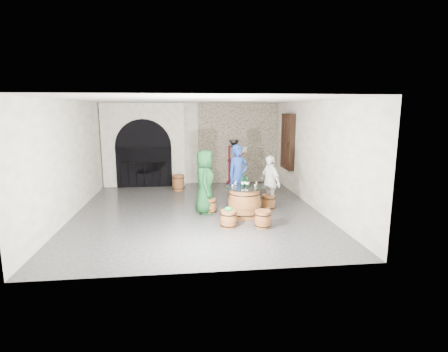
{
  "coord_description": "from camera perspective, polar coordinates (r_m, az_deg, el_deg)",
  "views": [
    {
      "loc": [
        -0.38,
        -9.96,
        2.93
      ],
      "look_at": [
        0.76,
        -0.11,
        1.05
      ],
      "focal_mm": 28.0,
      "sensor_mm": 36.0,
      "label": 1
    }
  ],
  "objects": [
    {
      "name": "arched_opening",
      "position": [
        13.85,
        -12.92,
        4.89
      ],
      "size": [
        3.1,
        0.6,
        3.19
      ],
      "color": "white",
      "rests_on": "ground"
    },
    {
      "name": "wall_back",
      "position": [
        14.03,
        -5.04,
        5.26
      ],
      "size": [
        8.0,
        0.0,
        8.0
      ],
      "primitive_type": "plane",
      "rotation": [
        1.57,
        0.0,
        0.0
      ],
      "color": "white",
      "rests_on": "ground"
    },
    {
      "name": "tasting_glass_e",
      "position": [
        9.51,
        5.1,
        -1.66
      ],
      "size": [
        0.05,
        0.05,
        0.1
      ],
      "primitive_type": null,
      "color": "#C77B26",
      "rests_on": "barrel_table"
    },
    {
      "name": "barrel_stool_near_right",
      "position": [
        8.93,
        6.36,
        -7.01
      ],
      "size": [
        0.43,
        0.43,
        0.44
      ],
      "color": "brown",
      "rests_on": "ground"
    },
    {
      "name": "barrel_stool_left",
      "position": [
        10.08,
        -2.43,
        -4.88
      ],
      "size": [
        0.43,
        0.43,
        0.44
      ],
      "color": "brown",
      "rests_on": "ground"
    },
    {
      "name": "control_box",
      "position": [
        14.12,
        3.36,
        4.3
      ],
      "size": [
        0.18,
        0.1,
        0.22
      ],
      "primitive_type": "cube",
      "color": "silver",
      "rests_on": "wall_back"
    },
    {
      "name": "tasting_glass_f",
      "position": [
        9.68,
        1.78,
        -1.39
      ],
      "size": [
        0.05,
        0.05,
        0.1
      ],
      "primitive_type": null,
      "color": "#C77B26",
      "rests_on": "barrel_table"
    },
    {
      "name": "ceiling",
      "position": [
        9.97,
        -4.53,
        12.26
      ],
      "size": [
        8.0,
        8.0,
        0.0
      ],
      "primitive_type": "plane",
      "rotation": [
        3.14,
        0.0,
        0.0
      ],
      "color": "beige",
      "rests_on": "wall_back"
    },
    {
      "name": "side_barrel",
      "position": [
        12.98,
        -7.42,
        -1.08
      ],
      "size": [
        0.44,
        0.44,
        0.59
      ],
      "rotation": [
        0.0,
        0.0,
        0.27
      ],
      "color": "brown",
      "rests_on": "ground"
    },
    {
      "name": "wall_right",
      "position": [
        10.77,
        14.58,
        3.3
      ],
      "size": [
        0.0,
        8.0,
        8.0
      ],
      "primitive_type": "plane",
      "rotation": [
        1.57,
        0.0,
        -1.57
      ],
      "color": "white",
      "rests_on": "ground"
    },
    {
      "name": "barrel_stool_right",
      "position": [
        10.55,
        7.29,
        -4.25
      ],
      "size": [
        0.43,
        0.43,
        0.44
      ],
      "color": "brown",
      "rests_on": "ground"
    },
    {
      "name": "person_blue",
      "position": [
        10.77,
        2.37,
        0.13
      ],
      "size": [
        0.82,
        0.69,
        1.9
      ],
      "primitive_type": "imported",
      "rotation": [
        0.0,
        0.0,
        0.41
      ],
      "color": "navy",
      "rests_on": "ground"
    },
    {
      "name": "tasting_glass_b",
      "position": [
        9.83,
        5.31,
        -1.24
      ],
      "size": [
        0.05,
        0.05,
        0.1
      ],
      "primitive_type": null,
      "color": "#C77B26",
      "rests_on": "barrel_table"
    },
    {
      "name": "corking_press",
      "position": [
        13.86,
        1.63,
        2.84
      ],
      "size": [
        0.75,
        0.45,
        1.76
      ],
      "rotation": [
        0.0,
        0.0,
        0.14
      ],
      "color": "#4F0D13",
      "rests_on": "ground"
    },
    {
      "name": "stone_facing_panel",
      "position": [
        14.13,
        2.31,
        5.34
      ],
      "size": [
        3.2,
        0.12,
        3.18
      ],
      "primitive_type": "cube",
      "color": "#A39782",
      "rests_on": "ground"
    },
    {
      "name": "green_cap",
      "position": [
        8.82,
        0.78,
        -5.38
      ],
      "size": [
        0.24,
        0.19,
        0.1
      ],
      "color": "#0B8134",
      "rests_on": "barrel_stool_near_left"
    },
    {
      "name": "tasting_glass_d",
      "position": [
        9.82,
        4.09,
        -1.24
      ],
      "size": [
        0.05,
        0.05,
        0.1
      ],
      "primitive_type": null,
      "color": "#C77B26",
      "rests_on": "barrel_table"
    },
    {
      "name": "person_green",
      "position": [
        9.95,
        -3.1,
        -0.95
      ],
      "size": [
        0.66,
        0.95,
        1.83
      ],
      "primitive_type": "imported",
      "rotation": [
        0.0,
        0.0,
        1.48
      ],
      "color": "#113E1C",
      "rests_on": "ground"
    },
    {
      "name": "wine_bottle_center",
      "position": [
        9.63,
        3.81,
        -0.98
      ],
      "size": [
        0.08,
        0.08,
        0.32
      ],
      "color": "black",
      "rests_on": "barrel_table"
    },
    {
      "name": "barrel_stool_far",
      "position": [
        10.79,
        2.45,
        -3.82
      ],
      "size": [
        0.43,
        0.43,
        0.44
      ],
      "color": "brown",
      "rests_on": "ground"
    },
    {
      "name": "wine_bottle_left",
      "position": [
        9.64,
        3.07,
        -0.96
      ],
      "size": [
        0.08,
        0.08,
        0.32
      ],
      "color": "black",
      "rests_on": "barrel_table"
    },
    {
      "name": "wall_left",
      "position": [
        10.52,
        -23.82,
        2.56
      ],
      "size": [
        0.0,
        8.0,
        8.0
      ],
      "primitive_type": "plane",
      "rotation": [
        1.57,
        0.0,
        1.57
      ],
      "color": "white",
      "rests_on": "ground"
    },
    {
      "name": "wine_bottle_right",
      "position": [
        9.7,
        3.54,
        -0.88
      ],
      "size": [
        0.08,
        0.08,
        0.32
      ],
      "color": "black",
      "rests_on": "barrel_table"
    },
    {
      "name": "tasting_glass_c",
      "position": [
        9.92,
        1.96,
        -1.1
      ],
      "size": [
        0.05,
        0.05,
        0.1
      ],
      "primitive_type": null,
      "color": "#C77B26",
      "rests_on": "barrel_table"
    },
    {
      "name": "tasting_glass_a",
      "position": [
        9.45,
        1.4,
        -1.69
      ],
      "size": [
        0.05,
        0.05,
        0.1
      ],
      "primitive_type": null,
      "color": "#C77B26",
      "rests_on": "barrel_table"
    },
    {
      "name": "person_white",
      "position": [
        10.43,
        7.46,
        -1.08
      ],
      "size": [
        0.7,
        1.03,
        1.62
      ],
      "primitive_type": "imported",
      "rotation": [
        0.0,
        0.0,
        -1.22
      ],
      "color": "white",
      "rests_on": "ground"
    },
    {
      "name": "wall_front",
      "position": [
        6.12,
        -2.9,
        -1.84
      ],
      "size": [
        8.0,
        0.0,
        8.0
      ],
      "primitive_type": "plane",
      "rotation": [
        -1.57,
        0.0,
        0.0
      ],
      "color": "white",
      "rests_on": "ground"
    },
    {
      "name": "shuttered_window",
      "position": [
        12.97,
        10.32,
        5.57
      ],
      "size": [
        0.23,
        1.1,
        2.0
      ],
      "color": "black",
      "rests_on": "wall_right"
    },
    {
      "name": "barrel_table",
      "position": [
        9.75,
        3.36,
        -4.2
      ],
      "size": [
        1.11,
        1.11,
        0.85
      ],
      "color": "brown",
      "rests_on": "ground"
    },
    {
      "name": "barrel_stool_near_left",
      "position": [
        8.89,
        0.75,
        -7.02
      ],
      "size": [
        0.43,
        0.43,
        0.44
      ],
      "color": "brown",
      "rests_on": "ground"
    },
    {
      "name": "ground",
      "position": [
        10.39,
        -4.26,
        -5.67
      ],
      "size": [
        8.0,
        8.0,
        0.0
      ],
      "primitive_type": "plane",
      "color": "#29292B",
      "rests_on": "ground"
    }
  ]
}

